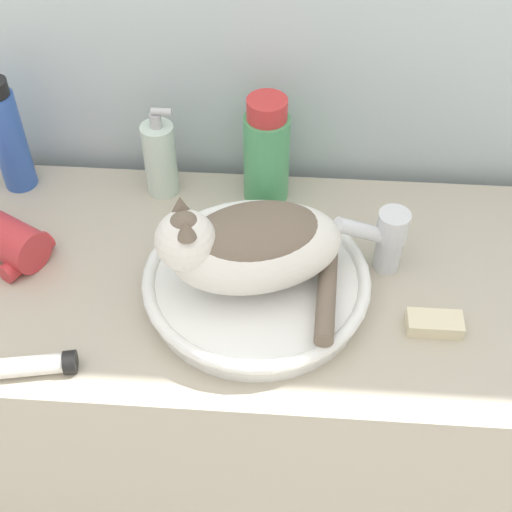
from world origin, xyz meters
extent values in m
cube|color=#B2A893|center=(0.00, 0.25, 0.41)|extent=(1.11, 0.51, 0.82)
cylinder|color=white|center=(-0.01, 0.21, 0.84)|extent=(0.33, 0.33, 0.04)
torus|color=white|center=(-0.01, 0.21, 0.86)|extent=(0.35, 0.35, 0.02)
ellipsoid|color=silver|center=(-0.01, 0.21, 0.93)|extent=(0.29, 0.22, 0.11)
ellipsoid|color=#6B5B4C|center=(-0.01, 0.21, 0.96)|extent=(0.22, 0.17, 0.05)
sphere|color=silver|center=(-0.11, 0.18, 0.97)|extent=(0.09, 0.09, 0.09)
sphere|color=#6B5B4C|center=(-0.11, 0.18, 0.99)|extent=(0.05, 0.05, 0.05)
cone|color=#6B5B4C|center=(-0.12, 0.21, 1.01)|extent=(0.03, 0.03, 0.03)
cone|color=#6B5B4C|center=(-0.10, 0.16, 1.01)|extent=(0.03, 0.03, 0.03)
cylinder|color=#6B5B4C|center=(0.09, 0.18, 0.89)|extent=(0.04, 0.19, 0.03)
cylinder|color=silver|center=(0.19, 0.29, 0.86)|extent=(0.04, 0.04, 0.06)
cylinder|color=silver|center=(0.15, 0.27, 0.91)|extent=(0.11, 0.06, 0.07)
cylinder|color=silver|center=(0.19, 0.29, 0.91)|extent=(0.05, 0.05, 0.05)
cylinder|color=#4CA366|center=(-0.01, 0.45, 0.91)|extent=(0.08, 0.08, 0.16)
cylinder|color=red|center=(-0.01, 0.45, 1.01)|extent=(0.07, 0.07, 0.04)
cylinder|color=silver|center=(-0.20, 0.45, 0.89)|extent=(0.06, 0.06, 0.14)
cylinder|color=#B7B7BC|center=(-0.20, 0.45, 0.97)|extent=(0.02, 0.02, 0.02)
cylinder|color=#B7B7BC|center=(-0.19, 0.45, 0.99)|extent=(0.03, 0.01, 0.01)
cylinder|color=#335BB7|center=(-0.46, 0.45, 0.92)|extent=(0.06, 0.06, 0.19)
cylinder|color=silver|center=(-0.34, 0.04, 0.84)|extent=(0.14, 0.05, 0.03)
cylinder|color=black|center=(-0.27, 0.06, 0.84)|extent=(0.02, 0.04, 0.03)
cylinder|color=#C63338|center=(-0.39, 0.25, 0.84)|extent=(0.08, 0.10, 0.03)
cube|color=beige|center=(0.26, 0.16, 0.84)|extent=(0.08, 0.04, 0.02)
camera|label=1|loc=(0.04, -0.52, 1.67)|focal=50.00mm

